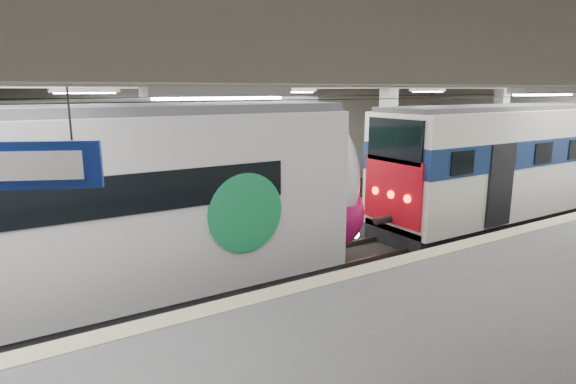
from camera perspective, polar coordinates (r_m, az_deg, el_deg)
station_hall at (r=12.29m, az=9.92°, el=3.81°), size 36.00×24.00×5.75m
modern_emu at (r=11.36m, az=-19.34°, el=-2.33°), size 14.50×2.99×4.64m
older_rer at (r=20.48m, az=25.77°, el=3.42°), size 13.37×2.95×4.41m
far_train at (r=16.86m, az=-19.50°, el=2.67°), size 14.86×3.47×4.68m
wayfinding_sign at (r=5.80m, az=-30.93°, el=2.72°), size 1.88×0.89×1.25m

